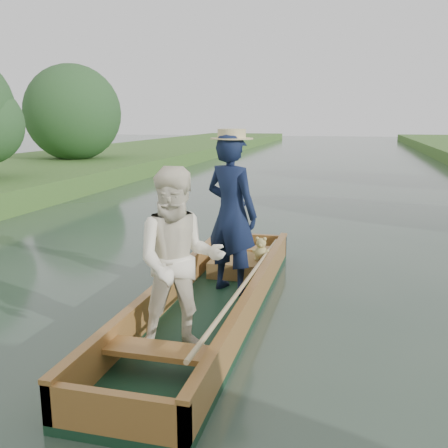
# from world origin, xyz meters

# --- Properties ---
(ground) EXTENTS (120.00, 120.00, 0.00)m
(ground) POSITION_xyz_m (0.00, 0.00, 0.00)
(ground) COLOR #283D30
(ground) RESTS_ON ground
(trees_far) EXTENTS (23.26, 12.04, 4.73)m
(trees_far) POSITION_xyz_m (0.25, 9.79, 2.47)
(trees_far) COLOR #47331E
(trees_far) RESTS_ON ground
(punt) EXTENTS (1.12, 5.00, 2.09)m
(punt) POSITION_xyz_m (0.04, -0.14, 0.70)
(punt) COLOR #13321E
(punt) RESTS_ON ground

